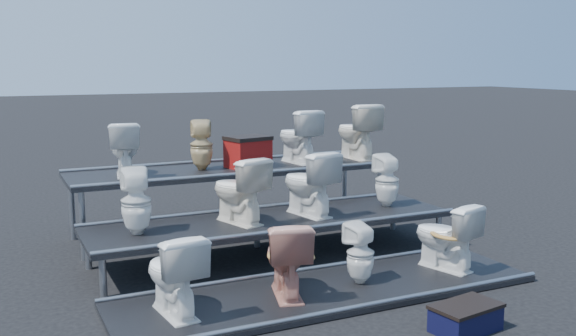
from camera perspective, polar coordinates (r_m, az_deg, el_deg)
name	(u,v)px	position (r m, az deg, el deg)	size (l,w,h in m)	color
ground	(273,258)	(7.46, -1.35, -7.97)	(80.00, 80.00, 0.00)	black
tier_front	(327,291)	(6.34, 3.51, -10.87)	(4.20, 1.20, 0.06)	black
tier_mid	(273,238)	(7.39, -1.35, -6.26)	(4.20, 1.20, 0.46)	black
tier_back	(233,200)	(8.51, -4.91, -2.81)	(4.20, 1.20, 0.86)	black
toilet_0	(173,273)	(5.68, -10.15, -9.21)	(0.41, 0.72, 0.73)	white
toilet_1	(286,258)	(6.03, -0.15, -7.99)	(0.41, 0.71, 0.73)	tan
toilet_2	(360,253)	(6.41, 6.45, -7.54)	(0.27, 0.28, 0.61)	white
toilet_3	(445,236)	(6.98, 13.81, -5.87)	(0.40, 0.70, 0.72)	white
toilet_4	(136,201)	(6.79, -13.34, -2.91)	(0.31, 0.32, 0.69)	white
toilet_5	(238,190)	(7.10, -4.44, -1.95)	(0.41, 0.73, 0.74)	white
toilet_6	(308,183)	(7.44, 1.81, -1.33)	(0.43, 0.75, 0.76)	white
toilet_7	(387,180)	(8.00, 8.79, -1.10)	(0.29, 0.30, 0.65)	white
toilet_8	(124,149)	(8.02, -14.36, 1.67)	(0.37, 0.64, 0.66)	white
toilet_9	(201,145)	(8.25, -7.70, 2.04)	(0.29, 0.29, 0.64)	tan
toilet_10	(298,136)	(8.75, 0.87, 2.84)	(0.41, 0.72, 0.73)	white
toilet_11	(357,131)	(9.20, 6.11, 3.28)	(0.44, 0.77, 0.79)	white
red_crate	(248,154)	(8.39, -3.59, 1.27)	(0.51, 0.40, 0.36)	maroon
step_stool	(466,319)	(5.70, 15.51, -12.83)	(0.56, 0.34, 0.20)	black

